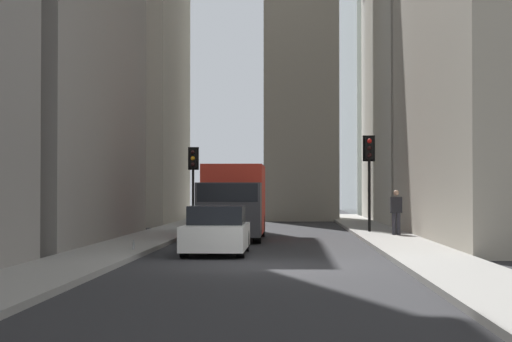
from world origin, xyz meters
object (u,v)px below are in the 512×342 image
at_px(delivery_truck, 233,201).
at_px(traffic_light_midblock, 193,168).
at_px(traffic_light_far_junction, 369,161).
at_px(discarded_bottle, 133,246).
at_px(sedan_white, 217,232).
at_px(pedestrian, 396,210).

relative_size(delivery_truck, traffic_light_midblock, 1.69).
relative_size(traffic_light_midblock, traffic_light_far_junction, 0.94).
bearing_deg(traffic_light_midblock, discarded_bottle, -179.79).
xyz_separation_m(sedan_white, pedestrian, (9.23, -6.28, 0.43)).
bearing_deg(traffic_light_far_junction, pedestrian, -164.64).
xyz_separation_m(traffic_light_far_junction, discarded_bottle, (-12.10, 7.93, -2.87)).
bearing_deg(traffic_light_midblock, pedestrian, -132.43).
height_order(sedan_white, pedestrian, pedestrian).
distance_m(traffic_light_midblock, pedestrian, 12.06).
relative_size(delivery_truck, pedestrian, 3.71).
bearing_deg(delivery_truck, traffic_light_midblock, 14.99).
height_order(traffic_light_midblock, pedestrian, traffic_light_midblock).
bearing_deg(pedestrian, traffic_light_midblock, 47.57).
height_order(delivery_truck, traffic_light_far_junction, traffic_light_far_junction).
bearing_deg(delivery_truck, pedestrian, -78.05).
distance_m(traffic_light_far_junction, discarded_bottle, 14.76).
distance_m(delivery_truck, discarded_bottle, 8.34).
relative_size(pedestrian, discarded_bottle, 6.45).
bearing_deg(traffic_light_midblock, traffic_light_far_junction, -122.75).
bearing_deg(traffic_light_far_junction, sedan_white, 155.65).
distance_m(sedan_white, pedestrian, 11.18).
relative_size(traffic_light_midblock, pedestrian, 2.19).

